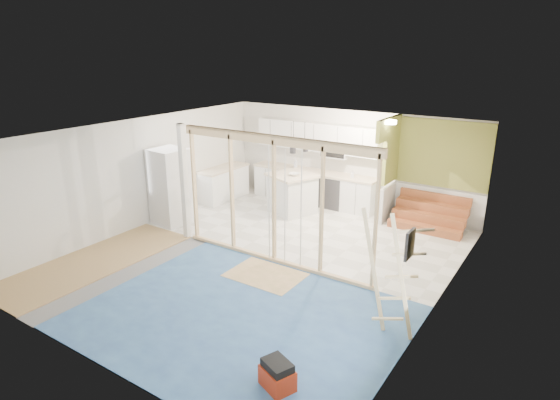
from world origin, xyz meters
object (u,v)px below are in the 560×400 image
Objects in this scene: toolbox at (277,376)px; ladder at (391,275)px; fridge at (171,187)px; island at (292,194)px.

ladder is at bearing 91.33° from toolbox.
fridge is at bearing 153.02° from ladder.
island is 6.66m from toolbox.
fridge is 0.96× the size of ladder.
toolbox is (5.43, -3.48, -0.74)m from fridge.
fridge is 3.62× the size of toolbox.
island is at bearing 142.54° from toolbox.
toolbox is 0.26× the size of ladder.
ladder is at bearing -21.55° from island.
island is at bearing 53.33° from fridge.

